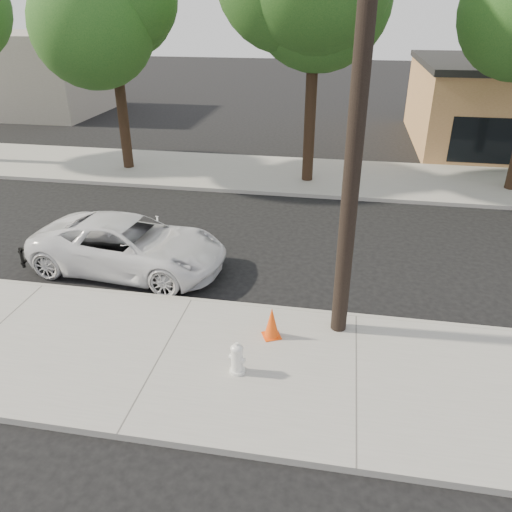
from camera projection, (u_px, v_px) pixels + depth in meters
name	position (u px, v px, depth m)	size (l,w,h in m)	color
ground	(213.00, 265.00, 14.22)	(120.00, 120.00, 0.00)	black
near_sidewalk	(162.00, 357.00, 10.41)	(90.00, 4.40, 0.15)	gray
far_sidewalk	(262.00, 173.00, 21.65)	(90.00, 5.00, 0.15)	gray
curb_near	(192.00, 301.00, 12.34)	(90.00, 0.12, 0.16)	#9E9B93
building_far	(0.00, 72.00, 33.78)	(14.00, 8.00, 5.00)	gray
utility_pole	(357.00, 123.00, 9.16)	(1.40, 0.34, 9.00)	black
tree_b	(114.00, 18.00, 19.42)	(4.34, 4.20, 8.45)	black
police_cruiser	(130.00, 245.00, 13.67)	(2.47, 5.35, 1.49)	silver
fire_hydrant	(237.00, 359.00, 9.74)	(0.35, 0.32, 0.65)	white
traffic_cone	(272.00, 323.00, 10.78)	(0.49, 0.49, 0.72)	#FF4D0D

